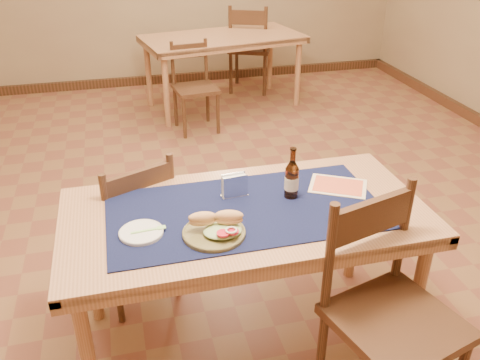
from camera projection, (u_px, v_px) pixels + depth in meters
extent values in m
cube|color=brown|center=(214.00, 247.00, 3.28)|extent=(6.00, 7.00, 0.02)
cylinder|color=#AB7850|center=(416.00, 300.00, 2.30)|extent=(0.06, 0.06, 0.71)
cylinder|color=#AB7850|center=(90.00, 263.00, 2.54)|extent=(0.06, 0.06, 0.71)
cylinder|color=#AB7850|center=(355.00, 224.00, 2.85)|extent=(0.06, 0.06, 0.71)
cube|color=#AB7850|center=(246.00, 214.00, 2.24)|extent=(1.60, 0.80, 0.04)
cube|color=#0F1638|center=(246.00, 210.00, 2.23)|extent=(1.20, 0.60, 0.01)
cube|color=#4B2B1A|center=(157.00, 79.00, 6.20)|extent=(6.00, 0.06, 0.10)
cylinder|color=#AB7850|center=(166.00, 91.00, 4.87)|extent=(0.06, 0.06, 0.71)
cylinder|color=#AB7850|center=(298.00, 73.00, 5.39)|extent=(0.06, 0.06, 0.71)
cylinder|color=#AB7850|center=(148.00, 73.00, 5.38)|extent=(0.06, 0.06, 0.71)
cylinder|color=#AB7850|center=(270.00, 58.00, 5.91)|extent=(0.06, 0.06, 0.71)
cube|color=#AB7850|center=(223.00, 38.00, 5.21)|extent=(1.73, 1.07, 0.04)
cylinder|color=#4B2B1A|center=(146.00, 234.00, 3.01)|extent=(0.03, 0.03, 0.43)
cylinder|color=#4B2B1A|center=(90.00, 256.00, 2.82)|extent=(0.03, 0.03, 0.43)
cylinder|color=#4B2B1A|center=(176.00, 263.00, 2.76)|extent=(0.03, 0.03, 0.43)
cylinder|color=#4B2B1A|center=(118.00, 289.00, 2.58)|extent=(0.03, 0.03, 0.43)
cube|color=#4B2B1A|center=(129.00, 226.00, 2.69)|extent=(0.53, 0.53, 0.04)
cube|color=#4B2B1A|center=(139.00, 184.00, 2.40)|extent=(0.33, 0.16, 0.14)
cylinder|color=#4B2B1A|center=(172.00, 194.00, 2.55)|extent=(0.03, 0.03, 0.44)
cylinder|color=#4B2B1A|center=(108.00, 217.00, 2.36)|extent=(0.03, 0.03, 0.44)
cylinder|color=#4B2B1A|center=(321.00, 353.00, 2.18)|extent=(0.04, 0.04, 0.49)
cylinder|color=#4B2B1A|center=(388.00, 320.00, 2.35)|extent=(0.04, 0.04, 0.49)
cube|color=#4B2B1A|center=(396.00, 323.00, 2.00)|extent=(0.56, 0.56, 0.04)
cube|color=#4B2B1A|center=(372.00, 217.00, 1.97)|extent=(0.38, 0.14, 0.15)
cylinder|color=#4B2B1A|center=(329.00, 259.00, 1.95)|extent=(0.04, 0.04, 0.50)
cylinder|color=#4B2B1A|center=(403.00, 231.00, 2.12)|extent=(0.04, 0.04, 0.50)
cylinder|color=#4B2B1A|center=(184.00, 118.00, 4.68)|extent=(0.03, 0.03, 0.41)
cylinder|color=#4B2B1A|center=(218.00, 113.00, 4.78)|extent=(0.03, 0.03, 0.41)
cylinder|color=#4B2B1A|center=(176.00, 106.00, 4.95)|extent=(0.03, 0.03, 0.41)
cylinder|color=#4B2B1A|center=(208.00, 102.00, 5.05)|extent=(0.03, 0.03, 0.41)
cube|color=#4B2B1A|center=(195.00, 89.00, 4.77)|extent=(0.42, 0.42, 0.04)
cube|color=#4B2B1A|center=(189.00, 51.00, 4.76)|extent=(0.33, 0.06, 0.13)
cylinder|color=#4B2B1A|center=(173.00, 64.00, 4.76)|extent=(0.03, 0.03, 0.42)
cylinder|color=#4B2B1A|center=(206.00, 61.00, 4.86)|extent=(0.03, 0.03, 0.42)
cylinder|color=#4B2B1A|center=(269.00, 65.00, 6.06)|extent=(0.04, 0.04, 0.49)
cylinder|color=#4B2B1A|center=(237.00, 64.00, 6.12)|extent=(0.04, 0.04, 0.49)
cylinder|color=#4B2B1A|center=(265.00, 75.00, 5.72)|extent=(0.04, 0.04, 0.49)
cylinder|color=#4B2B1A|center=(231.00, 73.00, 5.78)|extent=(0.04, 0.04, 0.49)
cube|color=#4B2B1A|center=(250.00, 48.00, 5.81)|extent=(0.60, 0.60, 0.04)
cube|color=#4B2B1A|center=(248.00, 18.00, 5.45)|extent=(0.37, 0.19, 0.15)
cylinder|color=#4B2B1A|center=(266.00, 31.00, 5.48)|extent=(0.04, 0.04, 0.50)
cylinder|color=#4B2B1A|center=(230.00, 29.00, 5.54)|extent=(0.04, 0.04, 0.50)
cylinder|color=brown|center=(214.00, 233.00, 2.06)|extent=(0.26, 0.26, 0.01)
torus|color=brown|center=(214.00, 232.00, 2.05)|extent=(0.26, 0.26, 0.01)
ellipsoid|color=#ABC285|center=(223.00, 231.00, 2.03)|extent=(0.16, 0.13, 0.03)
ellipsoid|color=#E1AE6B|center=(202.00, 219.00, 2.04)|extent=(0.11, 0.06, 0.06)
ellipsoid|color=#E1AE6B|center=(229.00, 218.00, 2.05)|extent=(0.12, 0.07, 0.06)
cylinder|color=red|center=(223.00, 233.00, 1.99)|extent=(0.05, 0.05, 0.01)
cylinder|color=red|center=(233.00, 231.00, 2.00)|extent=(0.05, 0.05, 0.01)
torus|color=silver|center=(231.00, 230.00, 1.99)|extent=(0.05, 0.05, 0.01)
cylinder|color=silver|center=(141.00, 232.00, 2.06)|extent=(0.18, 0.18, 0.01)
torus|color=silver|center=(141.00, 231.00, 2.06)|extent=(0.18, 0.18, 0.01)
cube|color=#A3E47D|center=(144.00, 231.00, 2.06)|extent=(0.11, 0.02, 0.00)
cube|color=#A3E47D|center=(162.00, 228.00, 2.08)|extent=(0.03, 0.03, 0.00)
cylinder|color=#401F0B|center=(291.00, 183.00, 2.30)|extent=(0.06, 0.06, 0.14)
cone|color=#401F0B|center=(292.00, 165.00, 2.25)|extent=(0.06, 0.06, 0.04)
cylinder|color=#401F0B|center=(293.00, 156.00, 2.23)|extent=(0.02, 0.02, 0.06)
cylinder|color=#401F0B|center=(293.00, 149.00, 2.22)|extent=(0.03, 0.03, 0.01)
cylinder|color=beige|center=(291.00, 183.00, 2.30)|extent=(0.06, 0.06, 0.06)
cube|color=silver|center=(234.00, 195.00, 2.33)|extent=(0.13, 0.06, 0.00)
cube|color=silver|center=(236.00, 187.00, 2.29)|extent=(0.11, 0.01, 0.11)
cube|color=silver|center=(233.00, 183.00, 2.32)|extent=(0.11, 0.01, 0.11)
cube|color=white|center=(234.00, 186.00, 2.31)|extent=(0.11, 0.04, 0.10)
cube|color=#3B70BD|center=(236.00, 186.00, 2.29)|extent=(0.08, 0.01, 0.04)
cube|color=beige|center=(338.00, 186.00, 2.41)|extent=(0.32, 0.30, 0.00)
cube|color=#CE5435|center=(338.00, 185.00, 2.41)|extent=(0.28, 0.25, 0.00)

